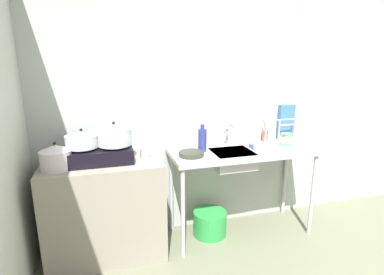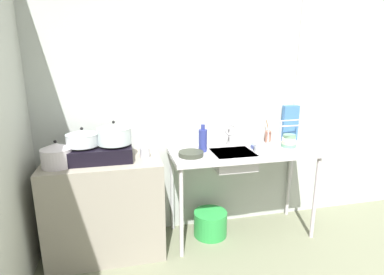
{
  "view_description": "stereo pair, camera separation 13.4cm",
  "coord_description": "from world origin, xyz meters",
  "views": [
    {
      "loc": [
        -1.6,
        -1.13,
        1.66
      ],
      "look_at": [
        -0.88,
        1.34,
        1.0
      ],
      "focal_mm": 28.57,
      "sensor_mm": 36.0,
      "label": 1
    },
    {
      "loc": [
        -1.47,
        -1.16,
        1.66
      ],
      "look_at": [
        -0.88,
        1.34,
        1.0
      ],
      "focal_mm": 28.57,
      "sensor_mm": 36.0,
      "label": 2
    }
  ],
  "objects": [
    {
      "name": "counter_concrete",
      "position": [
        -1.64,
        1.34,
        0.42
      ],
      "size": [
        0.96,
        0.54,
        0.85
      ],
      "primitive_type": "cube",
      "color": "gray",
      "rests_on": "ground"
    },
    {
      "name": "percolator",
      "position": [
        -1.29,
        1.34,
        0.94
      ],
      "size": [
        0.08,
        0.08,
        0.18
      ],
      "color": "silver",
      "rests_on": "counter_concrete"
    },
    {
      "name": "cup_by_rack",
      "position": [
        -0.28,
        1.26,
        0.89
      ],
      "size": [
        0.09,
        0.09,
        0.07
      ],
      "primitive_type": "cylinder",
      "color": "silver",
      "rests_on": "counter_sink"
    },
    {
      "name": "small_bowl_on_drainboard",
      "position": [
        -0.24,
        1.37,
        0.87
      ],
      "size": [
        0.12,
        0.12,
        0.04
      ],
      "primitive_type": "cylinder",
      "color": "#5866AC",
      "rests_on": "counter_sink"
    },
    {
      "name": "pot_on_left_burner",
      "position": [
        -1.78,
        1.34,
        1.05
      ],
      "size": [
        0.26,
        0.26,
        0.15
      ],
      "color": "silver",
      "rests_on": "stove"
    },
    {
      "name": "wall_back",
      "position": [
        0.0,
        1.66,
        1.27
      ],
      "size": [
        5.23,
        0.1,
        2.55
      ],
      "primitive_type": "cube",
      "color": "#B1B5AF",
      "rests_on": "ground"
    },
    {
      "name": "wall_metal_strip",
      "position": [
        0.27,
        1.6,
        1.4
      ],
      "size": [
        0.05,
        0.01,
        2.04
      ],
      "primitive_type": "cube",
      "color": "#BCB7BB"
    },
    {
      "name": "bottle_by_sink",
      "position": [
        -0.77,
        1.39,
        0.96
      ],
      "size": [
        0.08,
        0.08,
        0.25
      ],
      "color": "navy",
      "rests_on": "counter_sink"
    },
    {
      "name": "utensil_jar",
      "position": [
        -0.04,
        1.56,
        0.91
      ],
      "size": [
        0.08,
        0.06,
        0.23
      ],
      "color": "#A2644F",
      "rests_on": "counter_sink"
    },
    {
      "name": "counter_sink",
      "position": [
        -0.39,
        1.34,
        0.78
      ],
      "size": [
        1.35,
        0.54,
        0.85
      ],
      "color": "#BCB7BB",
      "rests_on": "ground"
    },
    {
      "name": "stove",
      "position": [
        -1.65,
        1.34,
        0.91
      ],
      "size": [
        0.52,
        0.31,
        0.14
      ],
      "color": "black",
      "rests_on": "counter_concrete"
    },
    {
      "name": "cereal_box",
      "position": [
        0.19,
        1.56,
        1.03
      ],
      "size": [
        0.16,
        0.07,
        0.36
      ],
      "primitive_type": "cube",
      "rotation": [
        0.0,
        0.0,
        -0.05
      ],
      "color": "teal",
      "rests_on": "counter_sink"
    },
    {
      "name": "dish_rack",
      "position": [
        0.05,
        1.31,
        0.91
      ],
      "size": [
        0.34,
        0.24,
        0.28
      ],
      "color": "#BCB6C4",
      "rests_on": "counter_sink"
    },
    {
      "name": "faucet",
      "position": [
        -0.48,
        1.46,
        1.0
      ],
      "size": [
        0.11,
        0.07,
        0.23
      ],
      "color": "#BCB7BB",
      "rests_on": "counter_sink"
    },
    {
      "name": "sink_basin",
      "position": [
        -0.51,
        1.3,
        0.78
      ],
      "size": [
        0.36,
        0.33,
        0.14
      ],
      "primitive_type": "cube",
      "color": "#BCB7BB",
      "rests_on": "counter_sink"
    },
    {
      "name": "bucket_on_floor",
      "position": [
        -0.69,
        1.37,
        0.12
      ],
      "size": [
        0.32,
        0.32,
        0.24
      ],
      "primitive_type": "cylinder",
      "color": "green",
      "rests_on": "ground"
    },
    {
      "name": "frying_pan",
      "position": [
        -0.9,
        1.28,
        0.87
      ],
      "size": [
        0.22,
        0.22,
        0.04
      ],
      "primitive_type": "cylinder",
      "color": "#34392D",
      "rests_on": "counter_sink"
    },
    {
      "name": "pot_beside_stove",
      "position": [
        -1.97,
        1.26,
        0.95
      ],
      "size": [
        0.23,
        0.23,
        0.21
      ],
      "color": "silver",
      "rests_on": "counter_concrete"
    },
    {
      "name": "pot_on_right_burner",
      "position": [
        -1.53,
        1.34,
        1.07
      ],
      "size": [
        0.28,
        0.28,
        0.19
      ],
      "color": "silver",
      "rests_on": "stove"
    }
  ]
}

